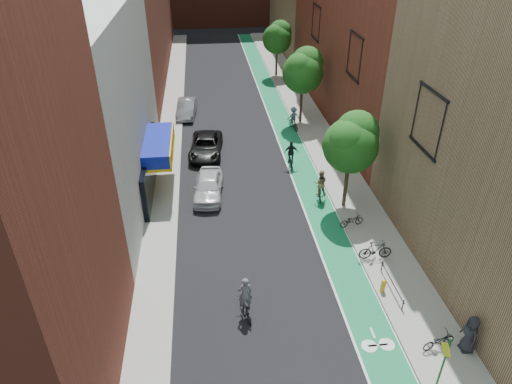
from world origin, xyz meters
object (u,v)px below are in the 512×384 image
object	(u,v)px
parked_car_white	(208,186)
cyclist_lane_far	(293,120)
cyclist_lane_near	(320,187)
pedestrian	(470,334)
parked_car_silver	(187,108)
fire_hydrant	(383,285)
cyclist_lane_mid	(291,157)
parked_car_black	(206,146)
cyclist_lead	(245,303)

from	to	relation	value
parked_car_white	cyclist_lane_far	xyz separation A→B (m)	(7.70, 10.28, 0.11)
cyclist_lane_near	pedestrian	world-z (taller)	cyclist_lane_near
parked_car_silver	pedestrian	size ratio (longest dim) A/B	2.41
parked_car_silver	cyclist_lane_near	bearing A→B (deg)	-55.33
parked_car_silver	fire_hydrant	bearing A→B (deg)	-62.78
parked_car_white	pedestrian	world-z (taller)	pedestrian
cyclist_lane_near	cyclist_lane_mid	distance (m)	4.76
parked_car_silver	fire_hydrant	world-z (taller)	parked_car_silver
parked_car_white	parked_car_black	size ratio (longest dim) A/B	0.86
parked_car_white	parked_car_silver	distance (m)	14.65
parked_car_white	cyclist_lead	bearing A→B (deg)	-76.96
parked_car_white	fire_hydrant	xyz separation A→B (m)	(8.30, -10.30, -0.23)
cyclist_lane_mid	pedestrian	distance (m)	18.01
cyclist_lane_near	cyclist_lane_far	xyz separation A→B (m)	(0.44, 11.60, -0.08)
cyclist_lane_near	fire_hydrant	distance (m)	9.04
parked_car_silver	cyclist_lane_far	size ratio (longest dim) A/B	2.23
cyclist_lead	cyclist_lane_near	distance (m)	11.24
parked_car_black	cyclist_lane_near	bearing A→B (deg)	-40.10
cyclist_lane_far	fire_hydrant	bearing A→B (deg)	79.02
cyclist_lead	parked_car_silver	bearing A→B (deg)	-94.36
cyclist_lane_mid	fire_hydrant	world-z (taller)	cyclist_lane_mid
parked_car_silver	cyclist_lead	bearing A→B (deg)	-77.81
parked_car_black	pedestrian	size ratio (longest dim) A/B	2.77
pedestrian	cyclist_lead	bearing A→B (deg)	-110.15
parked_car_white	cyclist_lane_near	size ratio (longest dim) A/B	2.10
cyclist_lead	cyclist_lane_near	bearing A→B (deg)	-132.59
parked_car_silver	cyclist_lead	size ratio (longest dim) A/B	2.05
parked_car_silver	cyclist_lane_near	distance (m)	18.19
cyclist_lane_far	pedestrian	bearing A→B (deg)	84.12
cyclist_lane_far	fire_hydrant	size ratio (longest dim) A/B	2.80
parked_car_white	cyclist_lane_mid	xyz separation A→B (m)	(6.20, 3.31, 0.08)
parked_car_white	parked_car_silver	xyz separation A→B (m)	(-1.60, 14.56, -0.02)
pedestrian	fire_hydrant	bearing A→B (deg)	-149.88
cyclist_lead	cyclist_lane_near	world-z (taller)	cyclist_lead
cyclist_lane_mid	pedestrian	bearing A→B (deg)	108.18
cyclist_lane_far	parked_car_silver	bearing A→B (deg)	-37.38
parked_car_black	pedestrian	distance (m)	22.97
cyclist_lane_near	cyclist_lane_far	bearing A→B (deg)	-82.50
parked_car_silver	fire_hydrant	size ratio (longest dim) A/B	6.24
parked_car_silver	cyclist_lane_far	distance (m)	10.24
cyclist_lane_far	cyclist_lead	bearing A→B (deg)	60.75
parked_car_black	fire_hydrant	distance (m)	18.50
cyclist_lead	cyclist_lane_far	distance (m)	22.10
parked_car_white	cyclist_lane_near	xyz separation A→B (m)	(7.26, -1.33, 0.19)
parked_car_silver	cyclist_lane_near	xyz separation A→B (m)	(8.86, -15.89, 0.22)
fire_hydrant	parked_car_white	bearing A→B (deg)	128.86
parked_car_black	pedestrian	xyz separation A→B (m)	(10.61, -20.37, 0.36)
parked_car_black	cyclist_lane_near	world-z (taller)	cyclist_lane_near
cyclist_lead	cyclist_lane_mid	xyz separation A→B (m)	(4.81, 14.22, 0.09)
pedestrian	fire_hydrant	world-z (taller)	pedestrian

